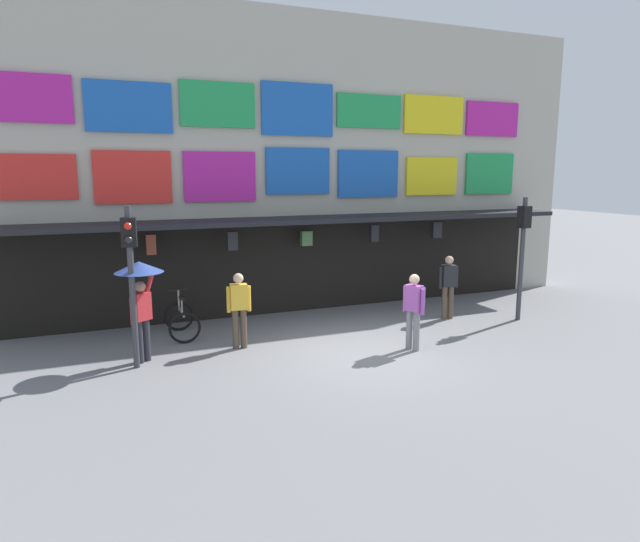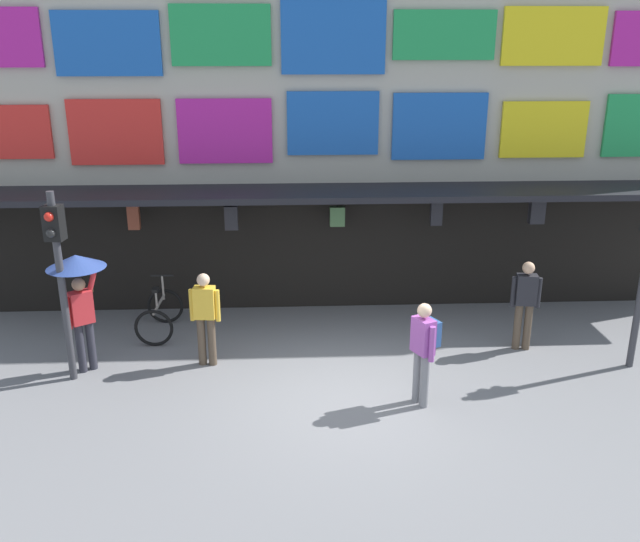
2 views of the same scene
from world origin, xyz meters
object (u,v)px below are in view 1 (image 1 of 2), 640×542
object	(u,v)px
pedestrian_in_green	(239,306)
pedestrian_in_white	(414,306)
bicycle_parked	(182,320)
traffic_light_far	(523,239)
traffic_light_near	(131,261)
pedestrian_in_black	(448,284)
pedestrian_with_umbrella	(140,283)

from	to	relation	value
pedestrian_in_green	pedestrian_in_white	bearing A→B (deg)	-23.73
bicycle_parked	traffic_light_far	bearing A→B (deg)	-11.92
traffic_light_near	pedestrian_in_black	distance (m)	8.02
pedestrian_in_green	pedestrian_in_white	distance (m)	3.80
bicycle_parked	pedestrian_with_umbrella	world-z (taller)	pedestrian_with_umbrella
bicycle_parked	pedestrian_with_umbrella	xyz separation A→B (m)	(-0.98, -1.48, 1.25)
traffic_light_far	pedestrian_with_umbrella	distance (m)	9.41
bicycle_parked	pedestrian_in_green	world-z (taller)	pedestrian_in_green
pedestrian_in_green	pedestrian_with_umbrella	world-z (taller)	pedestrian_with_umbrella
pedestrian_in_white	pedestrian_in_black	size ratio (longest dim) A/B	1.00
pedestrian_in_green	pedestrian_in_black	world-z (taller)	same
pedestrian_in_white	pedestrian_with_umbrella	bearing A→B (deg)	165.69
traffic_light_near	bicycle_parked	size ratio (longest dim) A/B	2.72
pedestrian_in_green	pedestrian_in_white	world-z (taller)	same
traffic_light_far	pedestrian_in_white	distance (m)	4.20
traffic_light_far	pedestrian_with_umbrella	world-z (taller)	traffic_light_far
pedestrian_in_green	pedestrian_in_white	size ratio (longest dim) A/B	1.00
pedestrian_in_black	pedestrian_with_umbrella	distance (m)	7.77
pedestrian_in_white	traffic_light_far	bearing A→B (deg)	16.01
bicycle_parked	pedestrian_in_black	size ratio (longest dim) A/B	0.70
traffic_light_near	pedestrian_in_black	bearing A→B (deg)	5.76
pedestrian_in_white	pedestrian_in_black	bearing A→B (deg)	40.53
bicycle_parked	pedestrian_in_black	world-z (taller)	pedestrian_in_black
traffic_light_far	pedestrian_in_black	distance (m)	2.19
pedestrian_in_black	pedestrian_with_umbrella	size ratio (longest dim) A/B	0.81
pedestrian_in_green	pedestrian_with_umbrella	bearing A→B (deg)	-176.54
bicycle_parked	pedestrian_in_black	distance (m)	6.84
traffic_light_near	traffic_light_far	distance (m)	9.56
traffic_light_near	pedestrian_with_umbrella	xyz separation A→B (m)	(0.17, 0.31, -0.50)
pedestrian_in_black	pedestrian_with_umbrella	xyz separation A→B (m)	(-7.72, -0.48, 0.69)
pedestrian_in_green	pedestrian_with_umbrella	distance (m)	2.15
pedestrian_in_white	pedestrian_in_green	bearing A→B (deg)	156.27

